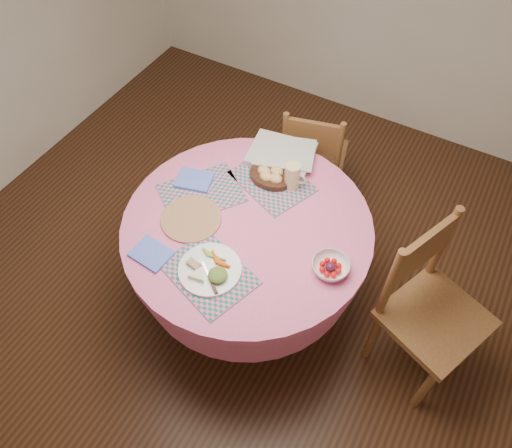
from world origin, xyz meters
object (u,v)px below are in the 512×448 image
Objects in this scene: latte_mug at (293,176)px; bread_bowl at (271,175)px; chair_back at (312,157)px; wicker_trivet at (191,219)px; chair_right at (428,306)px; dinner_plate at (210,270)px; dining_table at (248,247)px; fruit_bowl at (331,267)px.

bread_bowl is at bearing -172.03° from latte_mug.
chair_back reaches higher than bread_bowl.
bread_bowl reaches higher than wicker_trivet.
bread_bowl is at bearing 102.75° from chair_right.
chair_back is (-0.96, 0.72, -0.07)m from chair_right.
wicker_trivet is 0.33m from dinner_plate.
wicker_trivet is 0.48m from bread_bowl.
bread_bowl is (-0.01, -0.56, 0.34)m from chair_back.
bread_bowl is at bearing 63.42° from wicker_trivet.
bread_bowl is at bearing 97.27° from dining_table.
fruit_bowl is (0.47, 0.28, 0.01)m from dinner_plate.
wicker_trivet is 1.72× the size of fruit_bowl.
chair_right is 1.15× the size of chair_back.
chair_back is 1.10m from fruit_bowl.
chair_back is at bearing 118.34° from fruit_bowl.
dinner_plate reaches higher than wicker_trivet.
dinner_plate is at bearing -97.14° from latte_mug.
wicker_trivet is 2.09× the size of latte_mug.
latte_mug reaches higher than dinner_plate.
chair_back is 2.85× the size of wicker_trivet.
latte_mug is (0.08, 0.33, 0.27)m from dining_table.
dinner_plate is (-0.93, -0.48, 0.26)m from chair_right.
bread_bowl is at bearing 74.97° from chair_back.
latte_mug is (-0.85, 0.18, 0.31)m from chair_right.
bread_bowl reaches higher than fruit_bowl.
chair_back is 5.96× the size of latte_mug.
dinner_plate is (-0.00, -0.32, 0.22)m from dining_table.
wicker_trivet is (-0.25, -0.11, 0.20)m from dining_table.
dining_table is 5.39× the size of bread_bowl.
bread_bowl is 0.13m from latte_mug.
fruit_bowl is (0.50, -0.36, -0.01)m from bread_bowl.
bread_bowl is (-0.04, 0.64, 0.01)m from dinner_plate.
dining_table is 0.39m from dinner_plate.
latte_mug is 0.82× the size of fruit_bowl.
latte_mug reaches higher than wicker_trivet.
chair_right is at bearing 12.52° from wicker_trivet.
chair_right is 0.92m from latte_mug.
latte_mug is at bearing 135.54° from fruit_bowl.
fruit_bowl is (-0.46, -0.20, 0.26)m from chair_right.
chair_right reaches higher than dining_table.
chair_back is (-0.03, 0.87, -0.11)m from dining_table.
latte_mug reaches higher than bread_bowl.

